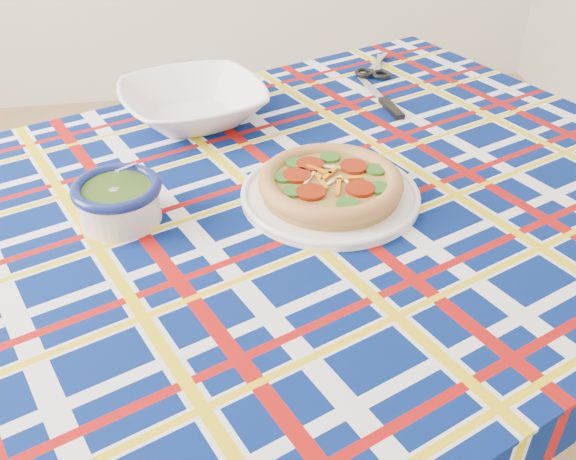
{
  "coord_description": "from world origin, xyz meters",
  "views": [
    {
      "loc": [
        0.01,
        -1.42,
        1.45
      ],
      "look_at": [
        0.15,
        -0.58,
        0.86
      ],
      "focal_mm": 40.0,
      "sensor_mm": 36.0,
      "label": 1
    }
  ],
  "objects": [
    {
      "name": "floor",
      "position": [
        0.0,
        0.0,
        0.0
      ],
      "size": [
        4.0,
        4.0,
        0.0
      ],
      "primitive_type": "plane",
      "color": "#9C8050",
      "rests_on": "ground"
    },
    {
      "name": "dining_table",
      "position": [
        0.07,
        -0.51,
        0.75
      ],
      "size": [
        2.06,
        1.7,
        0.83
      ],
      "rotation": [
        0.0,
        0.0,
        0.39
      ],
      "color": "brown",
      "rests_on": "floor"
    },
    {
      "name": "tablecloth",
      "position": [
        0.07,
        -0.51,
        0.78
      ],
      "size": [
        2.1,
        1.75,
        0.12
      ],
      "primitive_type": null,
      "rotation": [
        0.0,
        0.0,
        0.39
      ],
      "color": "#041655",
      "rests_on": "dining_table"
    },
    {
      "name": "main_focaccia_plate",
      "position": [
        0.25,
        -0.47,
        0.87
      ],
      "size": [
        0.44,
        0.44,
        0.06
      ],
      "primitive_type": null,
      "rotation": [
        0.0,
        0.0,
        0.48
      ],
      "color": "olive",
      "rests_on": "tablecloth"
    },
    {
      "name": "pesto_bowl",
      "position": [
        -0.12,
        -0.48,
        0.88
      ],
      "size": [
        0.2,
        0.2,
        0.09
      ],
      "primitive_type": null,
      "rotation": [
        0.0,
        0.0,
        0.54
      ],
      "color": "#1F370F",
      "rests_on": "tablecloth"
    },
    {
      "name": "serving_bowl",
      "position": [
        0.03,
        -0.1,
        0.87
      ],
      "size": [
        0.38,
        0.38,
        0.08
      ],
      "primitive_type": "imported",
      "rotation": [
        0.0,
        0.0,
        0.25
      ],
      "color": "white",
      "rests_on": "tablecloth"
    },
    {
      "name": "table_knife",
      "position": [
        0.46,
        -0.02,
        0.84
      ],
      "size": [
        0.05,
        0.27,
        0.01
      ],
      "primitive_type": null,
      "rotation": [
        0.0,
        0.0,
        1.68
      ],
      "color": "silver",
      "rests_on": "tablecloth"
    },
    {
      "name": "kitchen_scissors",
      "position": [
        0.52,
        0.14,
        0.84
      ],
      "size": [
        0.18,
        0.23,
        0.02
      ],
      "primitive_type": null,
      "rotation": [
        0.0,
        0.0,
        1.11
      ],
      "color": "silver",
      "rests_on": "tablecloth"
    }
  ]
}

